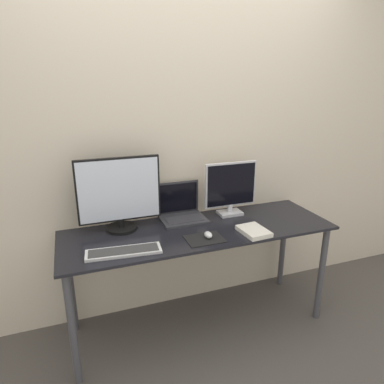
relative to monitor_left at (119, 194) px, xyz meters
name	(u,v)px	position (x,y,z in m)	size (l,w,h in m)	color
ground_plane	(215,351)	(0.48, -0.46, -0.99)	(12.00, 12.00, 0.00)	#4C4742
wall_back	(182,144)	(0.48, 0.19, 0.26)	(7.00, 0.05, 2.50)	beige
desk	(199,242)	(0.48, -0.17, -0.34)	(1.79, 0.58, 0.75)	black
monitor_left	(119,194)	(0.00, 0.00, 0.00)	(0.53, 0.20, 0.48)	black
monitor_right	(231,188)	(0.79, 0.00, -0.04)	(0.39, 0.12, 0.39)	silver
laptop	(181,210)	(0.43, 0.05, -0.18)	(0.31, 0.25, 0.25)	#333338
keyboard	(124,252)	(-0.04, -0.33, -0.23)	(0.43, 0.16, 0.02)	silver
mousepad	(205,239)	(0.46, -0.33, -0.24)	(0.23, 0.17, 0.00)	black
mouse	(208,235)	(0.48, -0.32, -0.22)	(0.05, 0.07, 0.04)	silver
book	(254,231)	(0.79, -0.35, -0.23)	(0.17, 0.22, 0.03)	silver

